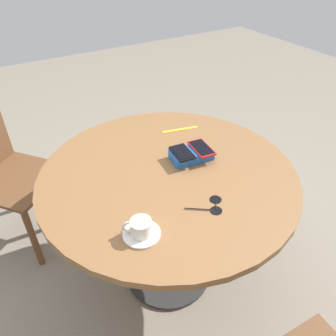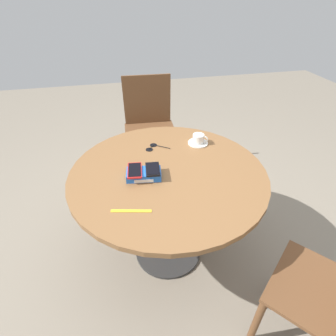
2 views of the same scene
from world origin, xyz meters
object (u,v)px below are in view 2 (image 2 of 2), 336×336
object	(u,v)px
sunglasses	(153,147)
phone_box	(144,174)
phone_black	(153,169)
phone_red	(135,170)
coffee_cup	(199,138)
lanyard_strap	(131,211)
chair_far_side	(150,127)
round_table	(168,185)
saucer	(198,143)

from	to	relation	value
sunglasses	phone_box	bearing A→B (deg)	-108.28
phone_black	sunglasses	size ratio (longest dim) A/B	0.84
phone_red	coffee_cup	distance (m)	0.53
lanyard_strap	phone_red	bearing A→B (deg)	79.19
lanyard_strap	chair_far_side	size ratio (longest dim) A/B	0.21
coffee_cup	chair_far_side	distance (m)	0.82
round_table	phone_box	xyz separation A→B (m)	(-0.14, -0.03, 0.13)
chair_far_side	phone_box	bearing A→B (deg)	-100.45
coffee_cup	saucer	bearing A→B (deg)	148.95
round_table	coffee_cup	distance (m)	0.40
phone_red	sunglasses	xyz separation A→B (m)	(0.15, 0.29, -0.05)
phone_red	sunglasses	bearing A→B (deg)	63.36
phone_red	saucer	size ratio (longest dim) A/B	1.12
saucer	sunglasses	bearing A→B (deg)	177.64
saucer	coffee_cup	xyz separation A→B (m)	(0.00, -0.00, 0.03)
chair_far_side	round_table	bearing A→B (deg)	-92.80
phone_box	sunglasses	size ratio (longest dim) A/B	1.27
coffee_cup	sunglasses	world-z (taller)	coffee_cup
lanyard_strap	round_table	bearing A→B (deg)	49.32
round_table	coffee_cup	xyz separation A→B (m)	(0.26, 0.26, 0.14)
phone_red	lanyard_strap	world-z (taller)	phone_red
round_table	phone_box	size ratio (longest dim) A/B	5.62
phone_red	saucer	xyz separation A→B (m)	(0.45, 0.28, -0.04)
sunglasses	chair_far_side	distance (m)	0.77
round_table	phone_black	bearing A→B (deg)	-160.68
lanyard_strap	phone_box	bearing A→B (deg)	68.72
phone_black	sunglasses	xyz separation A→B (m)	(0.05, 0.31, -0.05)
phone_box	saucer	bearing A→B (deg)	35.81
phone_box	phone_red	world-z (taller)	phone_red
saucer	chair_far_side	distance (m)	0.80
chair_far_side	saucer	bearing A→B (deg)	-74.05
phone_red	lanyard_strap	size ratio (longest dim) A/B	0.78
chair_far_side	lanyard_strap	bearing A→B (deg)	-102.61
phone_box	chair_far_side	distance (m)	1.08
phone_black	lanyard_strap	xyz separation A→B (m)	(-0.14, -0.24, -0.05)
phone_box	sunglasses	bearing A→B (deg)	71.72
saucer	phone_box	bearing A→B (deg)	-144.19
phone_box	phone_black	bearing A→B (deg)	-2.13
phone_red	coffee_cup	xyz separation A→B (m)	(0.45, 0.28, -0.01)
phone_red	coffee_cup	world-z (taller)	coffee_cup
round_table	lanyard_strap	world-z (taller)	lanyard_strap
saucer	sunglasses	size ratio (longest dim) A/B	0.85
phone_red	phone_black	xyz separation A→B (m)	(0.10, -0.01, 0.00)
round_table	phone_red	size ratio (longest dim) A/B	7.52
phone_red	saucer	world-z (taller)	phone_red
phone_red	chair_far_side	distance (m)	1.08
lanyard_strap	sunglasses	size ratio (longest dim) A/B	1.22
phone_red	sunglasses	world-z (taller)	phone_red
phone_box	saucer	xyz separation A→B (m)	(0.40, 0.29, -0.02)
phone_box	lanyard_strap	distance (m)	0.26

